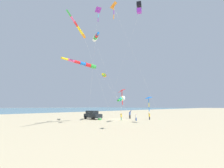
# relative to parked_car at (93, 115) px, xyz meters

# --- Properties ---
(ground_plane) EXTENTS (600.00, 600.00, 0.00)m
(ground_plane) POSITION_rel_parked_car_xyz_m (4.17, 3.43, -0.95)
(ground_plane) COLOR #C6B58C
(parked_car) EXTENTS (4.51, 2.53, 1.85)m
(parked_car) POSITION_rel_parked_car_xyz_m (0.00, 0.00, 0.00)
(parked_car) COLOR black
(parked_car) RESTS_ON ground_plane
(cooler_box) EXTENTS (0.62, 0.42, 0.42)m
(cooler_box) POSITION_rel_parked_car_xyz_m (2.54, -0.47, -0.74)
(cooler_box) COLOR green
(cooler_box) RESTS_ON ground_plane
(person_adult_flyer) EXTENTS (0.65, 0.55, 1.91)m
(person_adult_flyer) POSITION_rel_parked_car_xyz_m (5.43, 6.58, 0.09)
(person_adult_flyer) COLOR #232328
(person_adult_flyer) RESTS_ON ground_plane
(person_child_green_jacket) EXTENTS (0.52, 0.48, 1.47)m
(person_child_green_jacket) POSITION_rel_parked_car_xyz_m (10.40, 6.44, -0.15)
(person_child_green_jacket) COLOR #232328
(person_child_green_jacket) RESTS_ON ground_plane
(person_child_grey_jacket) EXTENTS (0.51, 0.45, 1.46)m
(person_child_grey_jacket) POSITION_rel_parked_car_xyz_m (9.67, 2.25, -0.16)
(person_child_grey_jacket) COLOR #335199
(person_child_grey_jacket) RESTS_ON ground_plane
(person_bystander_far) EXTENTS (0.45, 0.51, 1.44)m
(person_bystander_far) POSITION_rel_parked_car_xyz_m (6.46, 1.76, -0.17)
(person_bystander_far) COLOR #3D7F51
(person_bystander_far) RESTS_ON ground_plane
(kite_delta_teal_far_right) EXTENTS (8.92, 6.99, 18.39)m
(kite_delta_teal_far_right) POSITION_rel_parked_car_xyz_m (9.56, -8.72, 17.01)
(kite_delta_teal_far_right) COLOR purple
(kite_delta_teal_far_right) RESTS_ON ground_plane
(kite_windsock_checkered_midright) EXTENTS (5.37, 7.42, 4.76)m
(kite_windsock_checkered_midright) POSITION_rel_parked_car_xyz_m (8.99, -1.62, 3.21)
(kite_windsock_checkered_midright) COLOR white
(kite_windsock_checkered_midright) RESTS_ON ground_plane
(kite_windsock_rainbow_low_near) EXTENTS (7.60, 17.79, 13.95)m
(kite_windsock_rainbow_low_near) POSITION_rel_parked_car_xyz_m (9.10, -11.97, 12.80)
(kite_windsock_rainbow_low_near) COLOR orange
(kite_windsock_rainbow_low_near) RESTS_ON ground_plane
(kite_box_red_high_left) EXTENTS (10.34, 1.80, 22.28)m
(kite_box_red_high_left) POSITION_rel_parked_car_xyz_m (12.36, -0.46, 20.27)
(kite_box_red_high_left) COLOR black
(kite_box_red_high_left) RESTS_ON ground_plane
(kite_windsock_long_streamer_right) EXTENTS (3.79, 8.29, 16.44)m
(kite_windsock_long_streamer_right) POSITION_rel_parked_car_xyz_m (5.17, -4.61, 14.94)
(kite_windsock_long_streamer_right) COLOR white
(kite_windsock_long_streamer_right) RESTS_ON ground_plane
(kite_delta_small_distant) EXTENTS (5.04, 2.62, 4.55)m
(kite_delta_small_distant) POSITION_rel_parked_car_xyz_m (13.80, -0.49, 3.25)
(kite_delta_small_distant) COLOR blue
(kite_delta_small_distant) RESTS_ON ground_plane
(kite_windsock_yellow_midlevel) EXTENTS (3.50, 12.17, 9.60)m
(kite_windsock_yellow_midlevel) POSITION_rel_parked_car_xyz_m (4.56, -1.48, 8.13)
(kite_windsock_yellow_midlevel) COLOR orange
(kite_windsock_yellow_midlevel) RESTS_ON ground_plane
(kite_windsock_orange_high_right) EXTENTS (0.96, 19.05, 10.30)m
(kite_windsock_orange_high_right) POSITION_rel_parked_car_xyz_m (5.67, -7.85, 9.03)
(kite_windsock_orange_high_right) COLOR green
(kite_windsock_orange_high_right) RESTS_ON ground_plane
(kite_delta_long_streamer_left) EXTENTS (7.78, 11.96, 4.97)m
(kite_delta_long_streamer_left) POSITION_rel_parked_car_xyz_m (15.40, -10.49, 3.69)
(kite_delta_long_streamer_left) COLOR red
(kite_delta_long_streamer_left) RESTS_ON ground_plane
(kite_delta_blue_topmost) EXTENTS (1.73, 15.42, 17.90)m
(kite_delta_blue_topmost) POSITION_rel_parked_car_xyz_m (12.83, -8.91, 16.44)
(kite_delta_blue_topmost) COLOR orange
(kite_delta_blue_topmost) RESTS_ON ground_plane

